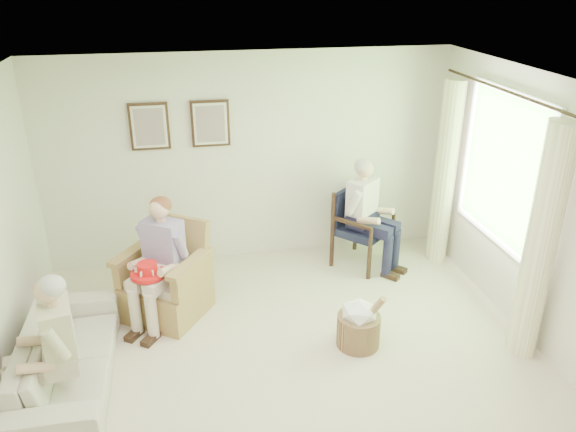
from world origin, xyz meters
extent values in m
plane|color=beige|center=(0.00, 0.00, 0.00)|extent=(5.50, 5.50, 0.00)
cube|color=silver|center=(0.00, 2.75, 1.30)|extent=(5.00, 0.04, 2.60)
cube|color=silver|center=(2.50, 0.00, 1.30)|extent=(0.04, 5.50, 2.60)
cube|color=white|center=(0.00, 0.00, 2.60)|extent=(5.00, 5.50, 0.02)
cube|color=#2D6B23|center=(2.47, 1.20, 1.55)|extent=(0.02, 1.40, 1.50)
cube|color=white|center=(2.46, 1.20, 2.33)|extent=(0.04, 1.52, 0.06)
cube|color=white|center=(2.46, 1.20, 0.77)|extent=(0.04, 1.52, 0.06)
cylinder|color=#382114|center=(2.37, 1.20, 2.35)|extent=(0.03, 2.50, 0.03)
cylinder|color=#FEF6C7|center=(2.33, 0.22, 1.15)|extent=(0.34, 0.34, 2.30)
cylinder|color=#FEF6C7|center=(2.33, 2.18, 1.15)|extent=(0.34, 0.34, 2.30)
cube|color=#382114|center=(-1.15, 2.72, 1.78)|extent=(0.45, 0.03, 0.55)
cube|color=silver|center=(-1.15, 2.70, 1.78)|extent=(0.39, 0.01, 0.49)
cube|color=tan|center=(-1.15, 2.69, 1.78)|extent=(0.33, 0.01, 0.43)
cube|color=#382114|center=(-0.45, 2.72, 1.78)|extent=(0.45, 0.03, 0.55)
cube|color=silver|center=(-0.45, 2.70, 1.78)|extent=(0.39, 0.01, 0.49)
cube|color=tan|center=(-0.45, 2.69, 1.78)|extent=(0.33, 0.01, 0.43)
cube|color=tan|center=(-1.09, 1.53, 0.20)|extent=(0.76, 0.74, 0.40)
cube|color=beige|center=(-1.09, 1.50, 0.45)|extent=(0.59, 0.57, 0.10)
cube|color=tan|center=(-1.09, 1.84, 0.72)|extent=(0.70, 0.22, 0.60)
cube|color=tan|center=(-1.44, 1.53, 0.55)|extent=(0.10, 0.68, 0.29)
cube|color=tan|center=(-0.74, 1.53, 0.55)|extent=(0.10, 0.68, 0.29)
cylinder|color=black|center=(1.05, 1.94, 0.21)|extent=(0.05, 0.05, 0.42)
cylinder|color=black|center=(1.62, 1.94, 0.21)|extent=(0.05, 0.05, 0.42)
cylinder|color=black|center=(1.05, 2.48, 0.21)|extent=(0.05, 0.05, 0.42)
cylinder|color=black|center=(1.62, 2.48, 0.21)|extent=(0.05, 0.05, 0.42)
cube|color=#161832|center=(1.33, 2.21, 0.47)|extent=(0.55, 0.53, 0.10)
cube|color=#161832|center=(1.33, 2.47, 0.72)|extent=(0.51, 0.07, 0.48)
imported|color=beige|center=(-1.95, 0.57, 0.28)|extent=(1.89, 0.74, 0.55)
cube|color=beige|center=(-1.09, 1.50, 0.60)|extent=(0.40, 0.26, 0.16)
cube|color=#9D86BE|center=(-1.09, 1.52, 0.88)|extent=(0.39, 0.24, 0.46)
sphere|color=#DDAD8E|center=(-1.09, 1.51, 1.25)|extent=(0.21, 0.21, 0.21)
ellipsoid|color=brown|center=(-1.09, 1.54, 1.28)|extent=(0.22, 0.22, 0.18)
cube|color=beige|center=(-1.19, 1.28, 0.55)|extent=(0.14, 0.44, 0.13)
cube|color=beige|center=(-0.99, 1.28, 0.55)|extent=(0.14, 0.44, 0.13)
cylinder|color=beige|center=(-1.19, 1.08, 0.28)|extent=(0.12, 0.12, 0.50)
cylinder|color=beige|center=(-0.99, 1.08, 0.28)|extent=(0.12, 0.12, 0.50)
cube|color=#1B1A39|center=(1.33, 2.21, 0.62)|extent=(0.40, 0.26, 0.16)
cube|color=white|center=(1.33, 2.23, 0.90)|extent=(0.39, 0.24, 0.46)
sphere|color=#DDAD8E|center=(1.33, 2.22, 1.27)|extent=(0.21, 0.21, 0.21)
ellipsoid|color=#B7B2AD|center=(1.33, 2.25, 1.30)|extent=(0.22, 0.22, 0.18)
cube|color=#1B1A39|center=(1.23, 1.99, 0.57)|extent=(0.14, 0.44, 0.13)
cube|color=#1B1A39|center=(1.43, 1.99, 0.57)|extent=(0.14, 0.44, 0.13)
cylinder|color=#1B1A39|center=(1.23, 1.79, 0.29)|extent=(0.12, 0.12, 0.52)
cylinder|color=#1B1A39|center=(1.43, 1.79, 0.29)|extent=(0.12, 0.12, 0.52)
cube|color=beige|center=(-1.95, 0.30, 0.49)|extent=(0.42, 0.26, 0.16)
cube|color=beige|center=(-1.95, 0.32, 0.77)|extent=(0.41, 0.24, 0.46)
sphere|color=#DDAD8E|center=(-1.95, 0.31, 1.14)|extent=(0.21, 0.21, 0.21)
ellipsoid|color=#B7B2AD|center=(-1.95, 0.33, 1.17)|extent=(0.22, 0.22, 0.18)
cube|color=beige|center=(-2.05, 0.08, 0.44)|extent=(0.14, 0.44, 0.13)
cube|color=beige|center=(-1.85, 0.08, 0.44)|extent=(0.14, 0.44, 0.13)
cylinder|color=beige|center=(-2.05, -0.12, 0.23)|extent=(0.12, 0.12, 0.39)
cylinder|color=beige|center=(-1.85, -0.12, 0.23)|extent=(0.12, 0.12, 0.39)
cylinder|color=red|center=(-1.23, 1.27, 0.65)|extent=(0.35, 0.35, 0.04)
cylinder|color=red|center=(-1.23, 1.27, 0.71)|extent=(0.20, 0.20, 0.12)
cube|color=white|center=(-1.13, 1.27, 0.71)|extent=(0.04, 0.01, 0.05)
cube|color=white|center=(-1.18, 1.35, 0.71)|extent=(0.03, 0.04, 0.05)
cube|color=white|center=(-1.28, 1.35, 0.71)|extent=(0.03, 0.04, 0.05)
cube|color=white|center=(-1.34, 1.27, 0.71)|extent=(0.04, 0.01, 0.05)
cube|color=white|center=(-1.28, 1.18, 0.71)|extent=(0.03, 0.04, 0.05)
cube|color=white|center=(-1.18, 1.18, 0.71)|extent=(0.03, 0.04, 0.05)
cylinder|color=#A38658|center=(0.78, 0.60, 0.17)|extent=(0.54, 0.54, 0.33)
ellipsoid|color=white|center=(0.78, 0.60, 0.38)|extent=(0.38, 0.38, 0.23)
cylinder|color=#A57F56|center=(0.87, 0.55, 0.38)|extent=(0.17, 0.31, 0.50)
camera|label=1|loc=(-0.80, -3.80, 3.47)|focal=35.00mm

